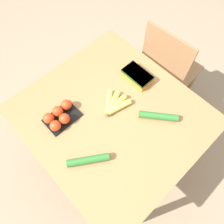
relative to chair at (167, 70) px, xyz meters
name	(u,v)px	position (x,y,z in m)	size (l,w,h in m)	color
ground_plane	(112,151)	(0.08, -0.71, -0.49)	(12.00, 12.00, 0.00)	gray
dining_table	(112,121)	(0.08, -0.71, 0.15)	(1.07, 0.99, 0.75)	#9E7044
chair	(167,70)	(0.00, 0.00, 0.00)	(0.45, 0.43, 0.95)	#8E6642
banana_bunch	(114,105)	(0.05, -0.66, 0.28)	(0.18, 0.18, 0.04)	brown
tomato_pack	(59,116)	(-0.11, -0.96, 0.30)	(0.14, 0.21, 0.07)	black
carrot_bag	(137,75)	(0.00, -0.40, 0.29)	(0.19, 0.12, 0.05)	orange
cucumber_near	(88,160)	(0.20, -1.01, 0.28)	(0.16, 0.22, 0.04)	#2D702D
cucumber_far	(158,116)	(0.29, -0.52, 0.28)	(0.21, 0.18, 0.04)	#2D702D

